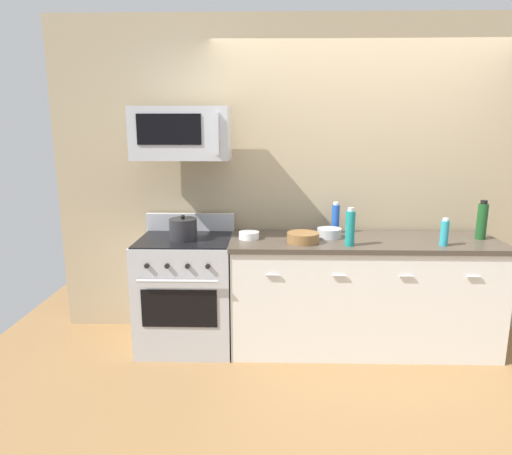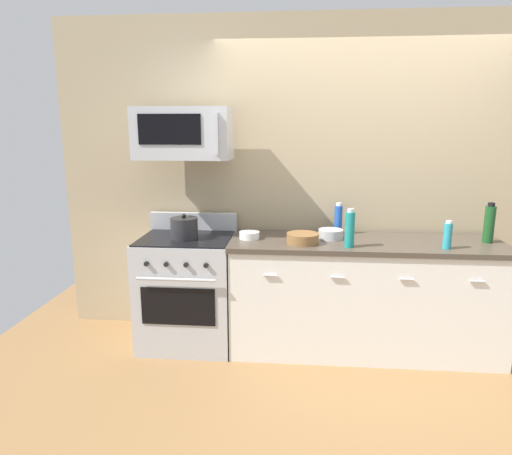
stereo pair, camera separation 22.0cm
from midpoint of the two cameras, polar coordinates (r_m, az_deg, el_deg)
ground_plane at (r=3.99m, az=14.71°, el=-14.61°), size 6.28×6.28×0.00m
back_wall at (r=3.99m, az=14.82°, el=5.74°), size 5.24×0.10×2.70m
counter_unit at (r=3.81m, az=15.10°, el=-8.42°), size 2.15×0.66×0.92m
range_oven at (r=3.83m, az=-6.99°, el=-7.82°), size 0.76×0.69×1.07m
microwave at (r=3.63m, az=-7.38°, el=11.75°), size 0.74×0.44×0.40m
bottle_wine_green at (r=3.96m, az=28.89°, el=0.42°), size 0.08×0.08×0.31m
bottle_dish_soap at (r=3.63m, az=24.74°, el=-0.93°), size 0.06×0.06×0.21m
bottle_soda_blue at (r=3.84m, az=12.01°, el=1.02°), size 0.07×0.07×0.26m
bottle_sparkling_teal at (r=3.43m, az=13.62°, el=-0.19°), size 0.07×0.07×0.29m
bowl_wooden_salad at (r=3.50m, az=7.74°, el=-1.32°), size 0.25×0.25×0.08m
bowl_white_ceramic at (r=3.61m, az=0.90°, el=-0.98°), size 0.16×0.16×0.06m
bowl_steel_prep at (r=3.68m, az=11.14°, el=-0.79°), size 0.20×0.20×0.08m
stockpot at (r=3.62m, az=-7.39°, el=-0.10°), size 0.22×0.22×0.20m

